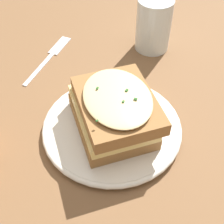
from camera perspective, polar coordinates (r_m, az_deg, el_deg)
name	(u,v)px	position (r m, az deg, el deg)	size (l,w,h in m)	color
ground_plane	(110,139)	(0.51, -0.33, -5.01)	(2.40, 2.40, 0.00)	brown
dinner_plate	(112,127)	(0.51, 0.00, -2.81)	(0.23, 0.23, 0.02)	silver
sandwich	(113,110)	(0.48, 0.24, 0.34)	(0.18, 0.17, 0.07)	olive
water_glass	(154,25)	(0.66, 7.61, 15.56)	(0.07, 0.07, 0.11)	silver
fork	(52,54)	(0.68, -10.86, 10.45)	(0.06, 0.17, 0.00)	silver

